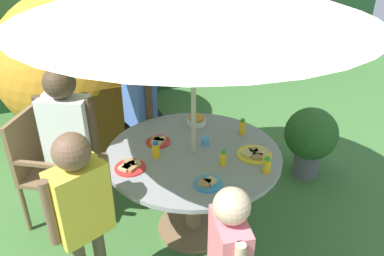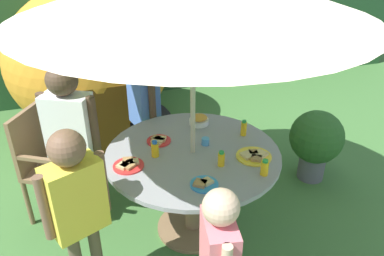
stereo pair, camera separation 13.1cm
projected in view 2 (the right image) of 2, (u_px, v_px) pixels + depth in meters
The scene contains 20 objects.
ground_plane at pixel (193, 229), 3.19m from camera, with size 10.00×10.00×0.02m, color #3D6B33.
hedge_backdrop at pixel (121, 28), 5.47m from camera, with size 9.00×0.70×1.80m, color #234C28.
garden_table at pixel (193, 170), 2.90m from camera, with size 1.30×1.30×0.75m.
wooden_chair at pixel (50, 156), 3.15m from camera, with size 0.66×0.68×0.96m.
dome_tent at pixel (89, 62), 4.40m from camera, with size 1.96×1.96×1.66m.
potted_plant at pixel (316, 140), 3.61m from camera, with size 0.51×0.51×0.72m.
child_in_blue_shirt at pixel (144, 101), 3.45m from camera, with size 0.25×0.43×1.28m.
child_in_white_shirt at pixel (70, 127), 2.91m from camera, with size 0.42×0.34×1.37m.
child_in_yellow_shirt at pixel (76, 198), 2.26m from camera, with size 0.40×0.29×1.26m.
child_in_pink_shirt at pixel (219, 253), 2.01m from camera, with size 0.21×0.38×1.12m.
snack_bowl at pixel (199, 120), 3.19m from camera, with size 0.17×0.17×0.08m.
plate_back_edge at pixel (128, 165), 2.65m from camera, with size 0.22×0.22×0.03m.
plate_center_back at pixel (204, 184), 2.46m from camera, with size 0.19×0.19×0.03m.
plate_near_right at pixel (254, 156), 2.75m from camera, with size 0.26×0.26×0.03m.
plate_near_left at pixel (159, 140), 2.95m from camera, with size 0.19×0.19×0.03m.
juice_bottle_far_left at pixel (155, 149), 2.74m from camera, with size 0.06×0.06×0.13m.
juice_bottle_far_right at pixel (265, 168), 2.54m from camera, with size 0.05×0.05×0.12m.
juice_bottle_center_front at pixel (221, 159), 2.64m from camera, with size 0.05×0.05×0.12m.
juice_bottle_mid_left at pixel (244, 128), 3.02m from camera, with size 0.05×0.05×0.13m.
cup_near at pixel (205, 141), 2.90m from camera, with size 0.06×0.06×0.06m, color #4C99D8.
Camera 2 is at (-0.76, -2.27, 2.26)m, focal length 35.59 mm.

